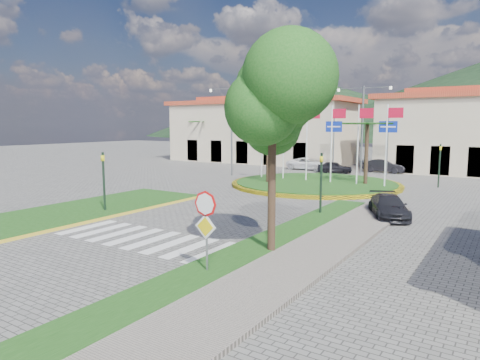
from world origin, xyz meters
The scene contains 22 objects.
ground centered at (0.00, 0.00, 0.00)m, with size 160.00×160.00×0.00m, color slate.
sidewalk_right centered at (6.00, 2.00, 0.07)m, with size 4.00×28.00×0.15m, color gray.
verge_right centered at (4.80, 2.00, 0.09)m, with size 1.60×28.00×0.18m, color #184513.
median_left centered at (-6.50, 6.00, 0.09)m, with size 5.00×14.00×0.18m, color #184513.
crosswalk centered at (0.00, 4.00, 0.01)m, with size 8.00×3.00×0.01m, color silver.
roundabout_island centered at (0.00, 22.00, 0.17)m, with size 12.70×12.70×6.00m.
stop_sign centered at (4.90, 1.96, 1.79)m, with size 0.80×0.11×2.65m.
deciduous_tree centered at (5.50, 5.00, 5.18)m, with size 3.60×3.60×6.80m.
traffic_light_left centered at (-5.20, 6.50, 1.94)m, with size 0.15×0.18×3.20m.
traffic_light_right centered at (4.50, 12.00, 1.94)m, with size 0.15×0.18×3.20m.
traffic_light_far centered at (8.00, 26.00, 1.94)m, with size 0.18×0.15×3.20m.
direction_sign_west centered at (-2.00, 30.97, 3.53)m, with size 1.60×0.14×5.20m.
direction_sign_east centered at (3.00, 30.97, 3.53)m, with size 1.60×0.14×5.20m.
street_lamp_centre centered at (1.00, 30.00, 4.50)m, with size 4.80×0.16×8.00m.
street_lamp_west centered at (-9.00, 24.00, 4.50)m, with size 4.80×0.16×8.00m.
building_left centered at (-14.00, 38.00, 3.90)m, with size 23.32×9.54×8.05m.
hill_far_west centered at (-55.00, 140.00, 11.00)m, with size 140.00×140.00×22.00m, color black.
hill_near_back centered at (-10.00, 130.00, 8.00)m, with size 110.00×110.00×16.00m, color black.
white_van centered at (-5.14, 32.25, 0.60)m, with size 2.00×4.34×1.21m, color white.
car_dark_a centered at (-1.80, 30.89, 0.55)m, with size 1.31×3.25×1.11m, color black.
car_dark_b centered at (2.14, 33.86, 0.65)m, with size 1.37×3.94×1.30m, color black.
car_side_right centered at (7.50, 13.51, 0.56)m, with size 1.56×3.85×1.12m, color black.
Camera 1 is at (12.62, -8.09, 4.62)m, focal length 32.00 mm.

